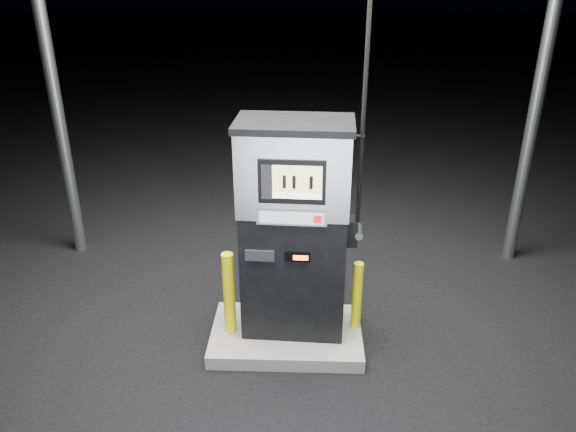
{
  "coord_description": "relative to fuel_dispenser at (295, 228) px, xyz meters",
  "views": [
    {
      "loc": [
        0.19,
        -4.93,
        3.78
      ],
      "look_at": [
        0.02,
        0.0,
        1.49
      ],
      "focal_mm": 35.0,
      "sensor_mm": 36.0,
      "label": 1
    }
  ],
  "objects": [
    {
      "name": "ground",
      "position": [
        -0.08,
        -0.1,
        -1.31
      ],
      "size": [
        80.0,
        80.0,
        0.0
      ],
      "primitive_type": "plane",
      "color": "black",
      "rests_on": "ground"
    },
    {
      "name": "pump_island",
      "position": [
        -0.08,
        -0.1,
        -1.24
      ],
      "size": [
        1.6,
        1.0,
        0.15
      ],
      "primitive_type": "cube",
      "color": "slate",
      "rests_on": "ground"
    },
    {
      "name": "fuel_dispenser",
      "position": [
        0.0,
        0.0,
        0.0
      ],
      "size": [
        1.26,
        0.72,
        4.7
      ],
      "rotation": [
        0.0,
        0.0,
        -0.05
      ],
      "color": "black",
      "rests_on": "pump_island"
    },
    {
      "name": "bollard_right",
      "position": [
        0.66,
        -0.01,
        -0.77
      ],
      "size": [
        0.12,
        0.12,
        0.78
      ],
      "primitive_type": "cylinder",
      "rotation": [
        0.0,
        0.0,
        -0.12
      ],
      "color": "#FFF70E",
      "rests_on": "pump_island"
    },
    {
      "name": "bollard_left",
      "position": [
        -0.67,
        -0.11,
        -0.7
      ],
      "size": [
        0.15,
        0.15,
        0.92
      ],
      "primitive_type": "cylinder",
      "rotation": [
        0.0,
        0.0,
        -0.22
      ],
      "color": "#FFF70E",
      "rests_on": "pump_island"
    }
  ]
}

